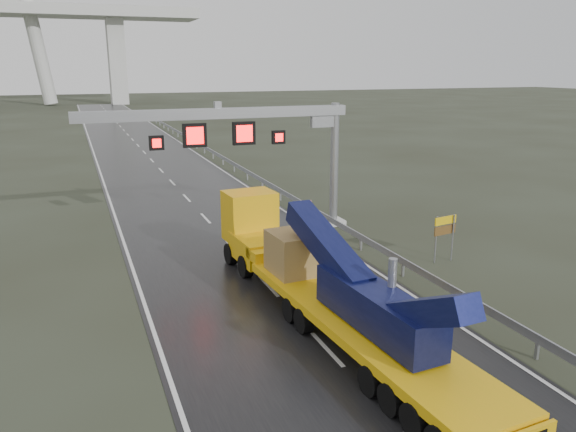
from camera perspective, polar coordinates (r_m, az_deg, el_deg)
name	(u,v)px	position (r m, az deg, el deg)	size (l,w,h in m)	color
ground	(389,417)	(16.41, 10.22, -19.43)	(400.00, 400.00, 0.00)	#2A2C1F
road	(161,170)	(52.76, -12.77, 4.53)	(11.00, 200.00, 0.02)	black
guardrail	(258,178)	(44.38, -3.03, 3.87)	(0.20, 140.00, 1.40)	gray
sign_gantry	(256,134)	(31.11, -3.27, 8.29)	(14.90, 1.20, 7.42)	silver
heavy_haul_truck	(309,269)	(21.83, 2.17, -5.43)	(3.77, 17.76, 4.14)	#E8A80C
exit_sign_pair	(445,229)	(28.00, 15.65, -1.33)	(1.35, 0.29, 2.33)	gray
striped_barrier	(306,209)	(35.23, 1.89, 0.70)	(0.64, 0.34, 1.08)	red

